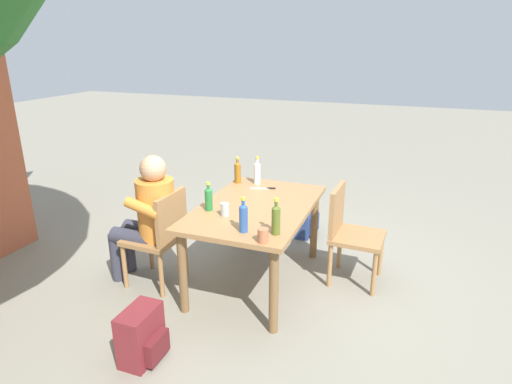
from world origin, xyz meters
TOP-DOWN VIEW (x-y plane):
  - ground_plane at (0.00, 0.00)m, footprint 24.00×24.00m
  - dining_table at (0.00, 0.00)m, footprint 1.43×0.91m
  - chair_far_left at (-0.33, 0.75)m, footprint 0.46×0.46m
  - chair_near_right at (0.33, -0.75)m, footprint 0.46×0.46m
  - person_in_white_shirt at (-0.32, 0.86)m, footprint 0.47×0.61m
  - bottle_olive at (-0.49, -0.34)m, footprint 0.06×0.06m
  - bottle_amber at (0.52, 0.39)m, footprint 0.06×0.06m
  - bottle_clear at (0.56, 0.20)m, footprint 0.06×0.06m
  - bottle_green at (-0.24, 0.33)m, footprint 0.06×0.06m
  - bottle_blue at (-0.54, -0.10)m, footprint 0.06×0.06m
  - cup_steel at (-0.30, 0.15)m, footprint 0.07×0.07m
  - cup_terracotta at (-0.65, -0.30)m, footprint 0.08×0.08m
  - table_knife at (0.44, 0.07)m, footprint 0.09×0.23m
  - backpack_by_near_side at (1.13, -0.16)m, footprint 0.33×0.24m
  - backpack_by_far_side at (-1.22, 0.36)m, footprint 0.32×0.25m

SIDE VIEW (x-z plane):
  - ground_plane at x=0.00m, z-range 0.00..0.00m
  - backpack_by_far_side at x=-1.22m, z-range -0.01..0.38m
  - backpack_by_near_side at x=1.13m, z-range -0.01..0.44m
  - chair_far_left at x=-0.33m, z-range 0.05..0.92m
  - chair_near_right at x=0.33m, z-range 0.05..0.92m
  - dining_table at x=0.00m, z-range 0.27..1.01m
  - person_in_white_shirt at x=-0.32m, z-range 0.07..1.25m
  - table_knife at x=0.44m, z-range 0.73..0.74m
  - cup_terracotta at x=-0.65m, z-range 0.73..0.84m
  - cup_steel at x=-0.30m, z-range 0.73..0.84m
  - bottle_green at x=-0.24m, z-range 0.72..0.96m
  - bottle_amber at x=0.52m, z-range 0.72..0.98m
  - bottle_blue at x=-0.54m, z-range 0.72..0.99m
  - bottle_clear at x=0.56m, z-range 0.72..0.99m
  - bottle_olive at x=-0.49m, z-range 0.72..0.99m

